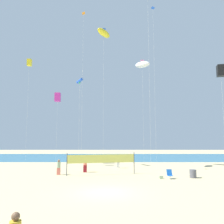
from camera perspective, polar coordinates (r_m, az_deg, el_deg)
The scene contains 17 objects.
ground_plane at distance 17.62m, azimuth -1.42°, elevation -19.70°, with size 120.00×120.00×0.00m, color #D1BC89.
ocean_band at distance 48.19m, azimuth -0.39°, elevation -11.36°, with size 120.00×20.00×0.01m, color teal.
beachgoer_sage_shirt at distance 26.01m, azimuth -13.19°, elevation -13.31°, with size 0.38×0.38×1.65m.
beachgoer_charcoal_shirt at distance 30.84m, azimuth 1.74°, elevation -12.39°, with size 0.38×0.38×1.66m.
beachgoer_coral_shirt at distance 27.35m, azimuth -6.65°, elevation -12.92°, with size 0.41×0.41×1.81m.
folding_beach_chair at distance 23.78m, azimuth 14.58°, elevation -14.93°, with size 0.52×0.65×0.89m.
trash_barrel at distance 24.93m, azimuth 20.00°, elevation -14.49°, with size 0.67×0.67×0.81m, color #595960.
volleyball_net at distance 25.38m, azimuth -2.49°, elevation -11.95°, with size 7.41×1.66×2.40m.
beach_handbag at distance 23.54m, azimuth 12.56°, elevation -15.86°, with size 0.36×0.18×0.29m, color #99B28C.
kite_magenta_box at distance 37.30m, azimuth -13.44°, elevation 3.64°, with size 0.92×0.92×11.22m.
kite_orange_diamond at distance 31.64m, azimuth -7.17°, elevation 20.82°, with size 0.53×0.53×20.46m.
kite_white_inflatable at distance 35.25m, azimuth 7.86°, elevation 11.83°, with size 2.60×2.78×15.86m.
kite_yellow_box at distance 36.33m, azimuth -20.04°, elevation 11.62°, with size 0.67×0.67×15.65m.
kite_black_box at distance 28.75m, azimuth 26.03°, elevation 9.39°, with size 0.96×0.96×12.25m.
kite_blue_tube at distance 34.30m, azimuth -8.03°, elevation 7.75°, with size 1.28×2.05×12.71m.
kite_blue_diamond at distance 33.52m, azimuth 10.55°, elevation 22.26°, with size 0.57×0.57×21.80m.
kite_yellow_inflatable at distance 34.46m, azimuth -1.96°, elevation 19.36°, with size 2.32×2.76×19.82m.
Camera 1 is at (0.46, -17.16, 3.99)m, focal length 36.08 mm.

